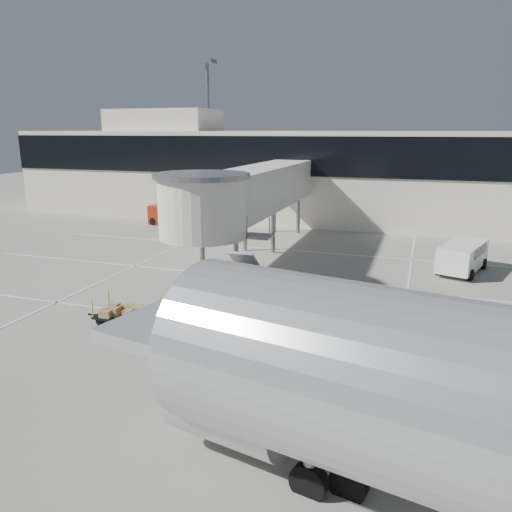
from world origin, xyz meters
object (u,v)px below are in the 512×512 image
Objects in this scene: ground_worker at (282,354)px; belt_loader at (173,216)px; box_cart_near at (265,336)px; baggage_tug at (263,312)px; suitcase_cart at (408,323)px; box_cart_far at (127,315)px; minivan at (463,255)px.

belt_loader is at bearing 130.51° from ground_worker.
baggage_tug is at bearing 129.18° from box_cart_near.
suitcase_cart is at bearing -31.05° from belt_loader.
box_cart_near reaches higher than box_cart_far.
box_cart_far is 0.68× the size of belt_loader.
baggage_tug is 0.73× the size of box_cart_far.
minivan reaches higher than suitcase_cart.
box_cart_far is at bearing -55.83° from belt_loader.
baggage_tug reaches higher than box_cart_far.
minivan is at bearing 94.98° from suitcase_cart.
ground_worker is at bearing -39.86° from box_cart_near.
baggage_tug is 24.11m from belt_loader.
belt_loader reaches higher than baggage_tug.
box_cart_near is 0.76× the size of belt_loader.
ground_worker is (-3.78, -5.48, 0.51)m from suitcase_cart.
ground_worker is (1.28, -2.20, 0.43)m from box_cart_near.
ground_worker is 0.41× the size of belt_loader.
box_cart_near is (0.82, -2.34, -0.01)m from baggage_tug.
belt_loader reaches higher than suitcase_cart.
baggage_tug is 0.50× the size of minivan.
suitcase_cart is 11.59m from box_cart_far.
box_cart_far is (-6.14, 0.27, -0.03)m from box_cart_near.
box_cart_far is (-5.32, -2.07, -0.05)m from baggage_tug.
ground_worker is 29.02m from belt_loader.
minivan reaches higher than baggage_tug.
belt_loader is (-22.98, 7.67, -0.18)m from minivan.
ground_worker is at bearing -93.56° from minivan.
suitcase_cart is at bearing -85.86° from minivan.
belt_loader is at bearing 156.86° from suitcase_cart.
baggage_tug is 5.94m from suitcase_cart.
box_cart_far is at bearing -159.21° from baggage_tug.
belt_loader is at bearing 179.72° from minivan.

